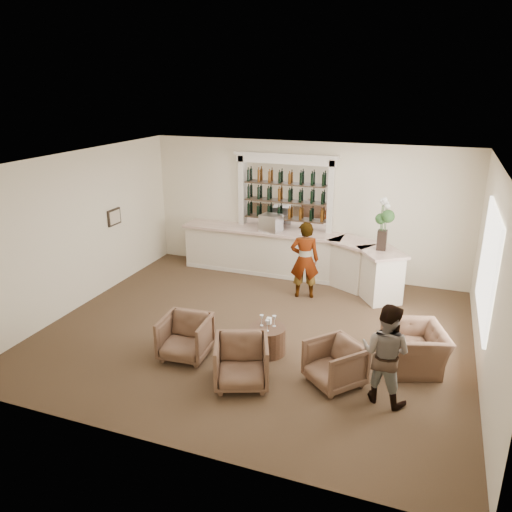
{
  "coord_description": "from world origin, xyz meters",
  "views": [
    {
      "loc": [
        3.03,
        -8.21,
        4.6
      ],
      "look_at": [
        -0.33,
        0.9,
        1.22
      ],
      "focal_mm": 35.0,
      "sensor_mm": 36.0,
      "label": 1
    }
  ],
  "objects_px": {
    "espresso_machine": "(271,223)",
    "flower_vase": "(384,221)",
    "cocktail_table": "(267,340)",
    "armchair_right": "(335,364)",
    "armchair_far": "(415,348)",
    "sommelier": "(305,260)",
    "armchair_center": "(241,362)",
    "guest": "(386,353)",
    "armchair_left": "(185,337)",
    "bar_counter": "(292,256)"
  },
  "relations": [
    {
      "from": "sommelier",
      "to": "armchair_left",
      "type": "xyz_separation_m",
      "value": [
        -1.26,
        -3.29,
        -0.5
      ]
    },
    {
      "from": "armchair_right",
      "to": "espresso_machine",
      "type": "relative_size",
      "value": 1.66
    },
    {
      "from": "bar_counter",
      "to": "guest",
      "type": "relative_size",
      "value": 3.6
    },
    {
      "from": "bar_counter",
      "to": "sommelier",
      "type": "height_order",
      "value": "sommelier"
    },
    {
      "from": "sommelier",
      "to": "guest",
      "type": "bearing_deg",
      "value": 106.0
    },
    {
      "from": "sommelier",
      "to": "armchair_center",
      "type": "bearing_deg",
      "value": 73.23
    },
    {
      "from": "armchair_right",
      "to": "guest",
      "type": "bearing_deg",
      "value": 29.82
    },
    {
      "from": "armchair_left",
      "to": "espresso_machine",
      "type": "distance_m",
      "value": 4.43
    },
    {
      "from": "bar_counter",
      "to": "armchair_center",
      "type": "distance_m",
      "value": 4.81
    },
    {
      "from": "flower_vase",
      "to": "armchair_right",
      "type": "bearing_deg",
      "value": -93.2
    },
    {
      "from": "bar_counter",
      "to": "cocktail_table",
      "type": "xyz_separation_m",
      "value": [
        0.64,
        -3.7,
        -0.32
      ]
    },
    {
      "from": "cocktail_table",
      "to": "armchair_far",
      "type": "bearing_deg",
      "value": 9.74
    },
    {
      "from": "bar_counter",
      "to": "guest",
      "type": "xyz_separation_m",
      "value": [
        2.74,
        -4.42,
        0.22
      ]
    },
    {
      "from": "cocktail_table",
      "to": "armchair_far",
      "type": "xyz_separation_m",
      "value": [
        2.5,
        0.43,
        0.1
      ]
    },
    {
      "from": "armchair_right",
      "to": "espresso_machine",
      "type": "distance_m",
      "value": 5.05
    },
    {
      "from": "cocktail_table",
      "to": "espresso_machine",
      "type": "relative_size",
      "value": 1.37
    },
    {
      "from": "armchair_left",
      "to": "espresso_machine",
      "type": "bearing_deg",
      "value": 83.85
    },
    {
      "from": "armchair_right",
      "to": "armchair_far",
      "type": "xyz_separation_m",
      "value": [
        1.16,
        0.99,
        -0.01
      ]
    },
    {
      "from": "cocktail_table",
      "to": "flower_vase",
      "type": "height_order",
      "value": "flower_vase"
    },
    {
      "from": "bar_counter",
      "to": "armchair_center",
      "type": "bearing_deg",
      "value": -83.18
    },
    {
      "from": "armchair_center",
      "to": "cocktail_table",
      "type": "bearing_deg",
      "value": 65.18
    },
    {
      "from": "guest",
      "to": "armchair_left",
      "type": "bearing_deg",
      "value": 14.24
    },
    {
      "from": "armchair_center",
      "to": "armchair_far",
      "type": "distance_m",
      "value": 2.97
    },
    {
      "from": "bar_counter",
      "to": "armchair_center",
      "type": "xyz_separation_m",
      "value": [
        0.57,
        -4.77,
        -0.18
      ]
    },
    {
      "from": "armchair_left",
      "to": "flower_vase",
      "type": "relative_size",
      "value": 0.72
    },
    {
      "from": "guest",
      "to": "armchair_far",
      "type": "height_order",
      "value": "guest"
    },
    {
      "from": "armchair_left",
      "to": "armchair_far",
      "type": "relative_size",
      "value": 0.77
    },
    {
      "from": "armchair_left",
      "to": "espresso_machine",
      "type": "xyz_separation_m",
      "value": [
        0.12,
        4.32,
        0.97
      ]
    },
    {
      "from": "cocktail_table",
      "to": "armchair_far",
      "type": "distance_m",
      "value": 2.53
    },
    {
      "from": "armchair_far",
      "to": "flower_vase",
      "type": "relative_size",
      "value": 0.93
    },
    {
      "from": "guest",
      "to": "flower_vase",
      "type": "bearing_deg",
      "value": -65.9
    },
    {
      "from": "espresso_machine",
      "to": "flower_vase",
      "type": "relative_size",
      "value": 0.41
    },
    {
      "from": "flower_vase",
      "to": "espresso_machine",
      "type": "bearing_deg",
      "value": 169.3
    },
    {
      "from": "armchair_right",
      "to": "armchair_far",
      "type": "bearing_deg",
      "value": 81.6
    },
    {
      "from": "sommelier",
      "to": "flower_vase",
      "type": "xyz_separation_m",
      "value": [
        1.59,
        0.52,
        0.92
      ]
    },
    {
      "from": "bar_counter",
      "to": "armchair_left",
      "type": "relative_size",
      "value": 6.84
    },
    {
      "from": "sommelier",
      "to": "armchair_left",
      "type": "distance_m",
      "value": 3.56
    },
    {
      "from": "guest",
      "to": "armchair_left",
      "type": "distance_m",
      "value": 3.44
    },
    {
      "from": "armchair_center",
      "to": "flower_vase",
      "type": "relative_size",
      "value": 0.74
    },
    {
      "from": "guest",
      "to": "armchair_center",
      "type": "relative_size",
      "value": 1.83
    },
    {
      "from": "cocktail_table",
      "to": "sommelier",
      "type": "xyz_separation_m",
      "value": [
        -0.05,
        2.66,
        0.63
      ]
    },
    {
      "from": "armchair_right",
      "to": "armchair_center",
      "type": "bearing_deg",
      "value": -118.67
    },
    {
      "from": "guest",
      "to": "armchair_center",
      "type": "xyz_separation_m",
      "value": [
        -2.17,
        -0.36,
        -0.4
      ]
    },
    {
      "from": "bar_counter",
      "to": "armchair_right",
      "type": "relative_size",
      "value": 7.12
    },
    {
      "from": "sommelier",
      "to": "armchair_left",
      "type": "height_order",
      "value": "sommelier"
    },
    {
      "from": "armchair_left",
      "to": "espresso_machine",
      "type": "height_order",
      "value": "espresso_machine"
    },
    {
      "from": "sommelier",
      "to": "armchair_right",
      "type": "height_order",
      "value": "sommelier"
    },
    {
      "from": "cocktail_table",
      "to": "armchair_right",
      "type": "bearing_deg",
      "value": -23.01
    },
    {
      "from": "armchair_center",
      "to": "flower_vase",
      "type": "height_order",
      "value": "flower_vase"
    },
    {
      "from": "espresso_machine",
      "to": "flower_vase",
      "type": "height_order",
      "value": "flower_vase"
    }
  ]
}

